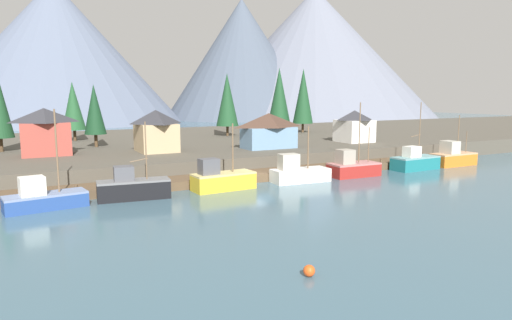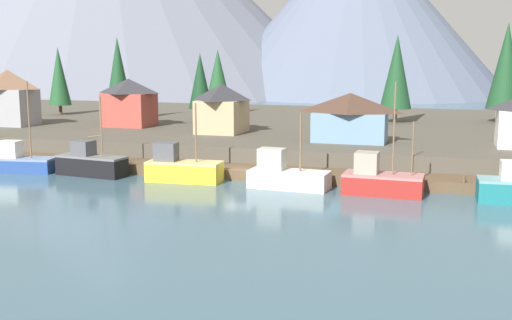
% 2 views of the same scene
% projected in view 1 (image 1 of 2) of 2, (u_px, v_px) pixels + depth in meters
% --- Properties ---
extents(ground_plane, '(400.00, 400.00, 1.00)m').
position_uv_depth(ground_plane, '(197.00, 165.00, 71.55)').
color(ground_plane, '#3D5B6B').
extents(dock, '(80.00, 4.00, 1.60)m').
position_uv_depth(dock, '(248.00, 176.00, 55.62)').
color(dock, brown).
rests_on(dock, ground_plane).
extents(shoreline_bank, '(400.00, 56.00, 2.50)m').
position_uv_depth(shoreline_bank, '(174.00, 146.00, 81.83)').
color(shoreline_bank, '#4C473D').
rests_on(shoreline_bank, ground_plane).
extents(mountain_central_peak, '(94.18, 94.18, 53.38)m').
position_uv_depth(mountain_central_peak, '(56.00, 52.00, 173.94)').
color(mountain_central_peak, slate).
rests_on(mountain_central_peak, ground_plane).
extents(mountain_east_peak, '(68.42, 68.42, 52.32)m').
position_uv_depth(mountain_east_peak, '(242.00, 59.00, 200.92)').
color(mountain_east_peak, '#475160').
rests_on(mountain_east_peak, ground_plane).
extents(mountain_far_ridge, '(116.06, 116.06, 60.67)m').
position_uv_depth(mountain_far_ridge, '(314.00, 53.00, 218.87)').
color(mountain_far_ridge, slate).
rests_on(mountain_far_ridge, ground_plane).
extents(fishing_boat_blue, '(7.40, 3.56, 9.18)m').
position_uv_depth(fishing_boat_blue, '(43.00, 198.00, 41.51)').
color(fishing_boat_blue, navy).
rests_on(fishing_boat_blue, ground_plane).
extents(fishing_boat_black, '(7.32, 3.14, 7.81)m').
position_uv_depth(fishing_boat_black, '(133.00, 187.00, 45.49)').
color(fishing_boat_black, black).
rests_on(fishing_boat_black, ground_plane).
extents(fishing_boat_yellow, '(7.13, 3.10, 7.33)m').
position_uv_depth(fishing_boat_yellow, '(222.00, 179.00, 49.95)').
color(fishing_boat_yellow, gold).
rests_on(fishing_boat_yellow, ground_plane).
extents(fishing_boat_white, '(7.27, 3.24, 6.74)m').
position_uv_depth(fishing_boat_white, '(298.00, 173.00, 54.54)').
color(fishing_boat_white, silver).
rests_on(fishing_boat_white, ground_plane).
extents(fishing_boat_red, '(6.73, 3.24, 9.49)m').
position_uv_depth(fishing_boat_red, '(352.00, 167.00, 58.32)').
color(fishing_boat_red, maroon).
rests_on(fishing_boat_red, ground_plane).
extents(fishing_boat_teal, '(7.21, 3.13, 9.44)m').
position_uv_depth(fishing_boat_teal, '(415.00, 162.00, 63.51)').
color(fishing_boat_teal, '#196B70').
rests_on(fishing_boat_teal, ground_plane).
extents(fishing_boat_orange, '(7.12, 2.90, 7.49)m').
position_uv_depth(fishing_boat_orange, '(453.00, 157.00, 67.25)').
color(fishing_boat_orange, '#CC6B1E').
rests_on(fishing_boat_orange, ground_plane).
extents(house_tan, '(5.33, 6.29, 5.87)m').
position_uv_depth(house_tan, '(156.00, 130.00, 63.57)').
color(house_tan, tan).
rests_on(house_tan, shoreline_bank).
extents(house_blue, '(8.12, 4.30, 5.25)m').
position_uv_depth(house_blue, '(269.00, 130.00, 67.56)').
color(house_blue, '#6689A8').
rests_on(house_blue, shoreline_bank).
extents(house_white, '(5.44, 5.36, 5.36)m').
position_uv_depth(house_white, '(354.00, 126.00, 76.69)').
color(house_white, silver).
rests_on(house_white, shoreline_bank).
extents(house_red, '(6.31, 5.11, 6.24)m').
position_uv_depth(house_red, '(45.00, 131.00, 59.68)').
color(house_red, '#9E4238').
rests_on(house_red, shoreline_bank).
extents(conifer_near_left, '(4.29, 4.29, 13.47)m').
position_uv_depth(conifer_near_left, '(303.00, 96.00, 95.75)').
color(conifer_near_left, '#4C3823').
rests_on(conifer_near_left, shoreline_bank).
extents(conifer_mid_right, '(4.33, 4.33, 12.08)m').
position_uv_depth(conifer_mid_right, '(227.00, 100.00, 87.59)').
color(conifer_mid_right, '#4C3823').
rests_on(conifer_mid_right, shoreline_bank).
extents(conifer_back_left, '(3.95, 3.95, 10.21)m').
position_uv_depth(conifer_back_left, '(73.00, 106.00, 78.12)').
color(conifer_back_left, '#4C3823').
rests_on(conifer_back_left, shoreline_bank).
extents(conifer_back_right, '(3.27, 3.27, 9.58)m').
position_uv_depth(conifer_back_right, '(94.00, 109.00, 68.67)').
color(conifer_back_right, '#4C3823').
rests_on(conifer_back_right, shoreline_bank).
extents(conifer_centre, '(4.85, 4.85, 13.77)m').
position_uv_depth(conifer_centre, '(279.00, 95.00, 98.04)').
color(conifer_centre, '#4C3823').
rests_on(conifer_centre, shoreline_bank).
extents(channel_buoy, '(0.70, 0.70, 0.70)m').
position_uv_depth(channel_buoy, '(309.00, 271.00, 26.16)').
color(channel_buoy, '#E04C19').
rests_on(channel_buoy, ground_plane).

